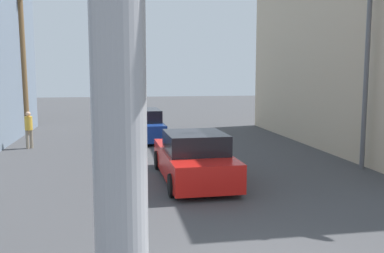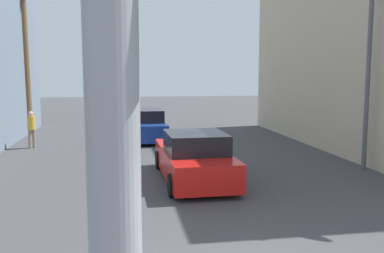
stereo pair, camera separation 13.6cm
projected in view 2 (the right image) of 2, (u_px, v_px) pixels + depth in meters
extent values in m
plane|color=#424244|center=(174.00, 163.00, 16.12)|extent=(92.59, 92.59, 0.00)
cylinder|color=#59595E|center=(369.00, 66.00, 14.56)|extent=(0.16, 0.16, 7.22)
cube|color=black|center=(123.00, 3.00, 10.99)|extent=(0.24, 0.24, 0.70)
sphere|color=yellow|center=(123.00, 2.00, 10.86)|extent=(0.14, 0.14, 0.14)
sphere|color=green|center=(123.00, 11.00, 10.89)|extent=(0.14, 0.14, 0.14)
cylinder|color=black|center=(159.00, 160.00, 15.08)|extent=(0.23, 0.64, 0.64)
cylinder|color=black|center=(209.00, 158.00, 15.40)|extent=(0.23, 0.64, 0.64)
cylinder|color=black|center=(173.00, 185.00, 11.68)|extent=(0.23, 0.64, 0.64)
cylinder|color=black|center=(237.00, 182.00, 12.00)|extent=(0.23, 0.64, 0.64)
cube|color=red|center=(193.00, 162.00, 13.51)|extent=(2.01, 5.02, 0.80)
cube|color=black|center=(196.00, 142.00, 13.06)|extent=(1.80, 2.13, 0.60)
cylinder|color=black|center=(125.00, 130.00, 23.06)|extent=(0.24, 0.65, 0.64)
cylinder|color=black|center=(158.00, 129.00, 23.41)|extent=(0.24, 0.65, 0.64)
cylinder|color=black|center=(128.00, 139.00, 19.90)|extent=(0.24, 0.65, 0.64)
cylinder|color=black|center=(166.00, 138.00, 20.24)|extent=(0.24, 0.65, 0.64)
cube|color=navy|center=(144.00, 129.00, 21.62)|extent=(2.04, 4.70, 0.80)
cube|color=black|center=(144.00, 115.00, 21.53)|extent=(1.83, 2.61, 0.60)
cylinder|color=brown|center=(25.00, 54.00, 23.02)|extent=(0.42, 0.82, 8.77)
cylinder|color=gray|center=(34.00, 139.00, 19.34)|extent=(0.14, 0.14, 0.83)
cylinder|color=gray|center=(30.00, 139.00, 19.18)|extent=(0.14, 0.14, 0.83)
cylinder|color=gold|center=(31.00, 123.00, 19.17)|extent=(0.48, 0.48, 0.61)
sphere|color=tan|center=(31.00, 114.00, 19.12)|extent=(0.22, 0.22, 0.22)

